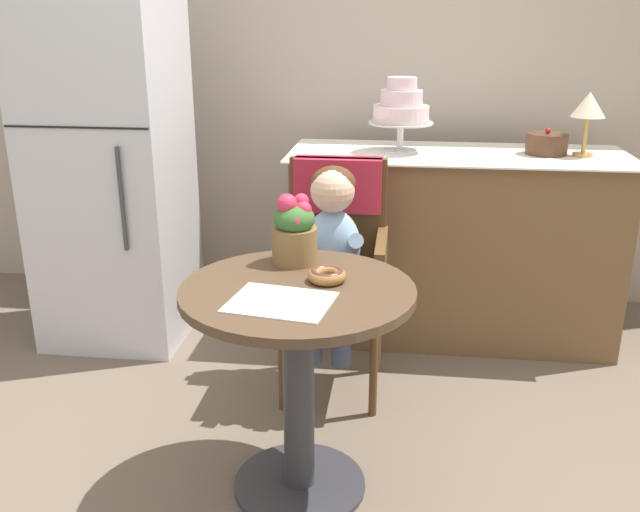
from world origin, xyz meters
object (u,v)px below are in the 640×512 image
Objects in this scene: cafe_table at (298,350)px; wicker_chair at (336,238)px; seated_child at (332,241)px; refrigerator at (111,164)px; flower_vase at (294,231)px; tiered_cake_stand at (401,109)px; table_lamp at (589,108)px; round_layer_cake at (547,144)px; donut_front at (327,275)px.

wicker_chair reaches higher than cafe_table.
seated_child is (0.04, 0.60, 0.17)m from cafe_table.
cafe_table is 0.42× the size of refrigerator.
flower_vase is at bearing -102.29° from seated_child.
seated_child is 0.41m from flower_vase.
tiered_cake_stand reaches higher than cafe_table.
cafe_table is at bearing -130.40° from table_lamp.
flower_vase is 0.83× the size of table_lamp.
refrigerator is at bearing 155.14° from seated_child.
round_layer_cake is (0.67, 0.02, -0.15)m from tiered_cake_stand.
cafe_table is 2.53× the size of table_lamp.
seated_child is 3.08× the size of flower_vase.
tiered_cake_stand is (0.32, 1.08, 0.27)m from flower_vase.
wicker_chair is at bearing 81.24° from flower_vase.
donut_front is at bearing -124.26° from round_layer_cake.
donut_front is at bearing -129.46° from table_lamp.
flower_vase is 1.34m from refrigerator.
round_layer_cake is 0.11× the size of refrigerator.
refrigerator reaches higher than table_lamp.
refrigerator is (-1.01, 0.88, 0.02)m from flower_vase.
refrigerator is (-1.09, 0.35, 0.21)m from wicker_chair.
flower_vase is 0.14× the size of refrigerator.
tiered_cake_stand is at bearing -178.10° from round_layer_cake.
donut_front is at bearing -83.98° from wicker_chair.
cafe_table is 1.56m from refrigerator.
donut_front is (0.04, -0.69, 0.10)m from wicker_chair.
refrigerator reaches higher than wicker_chair.
tiered_cake_stand is at bearing 71.11° from seated_child.
table_lamp is 0.17× the size of refrigerator.
table_lamp is (0.16, -0.03, 0.17)m from round_layer_cake.
flower_vase is at bearing -96.42° from wicker_chair.
tiered_cake_stand is 0.68m from round_layer_cake.
cafe_table is at bearing -102.15° from tiered_cake_stand.
round_layer_cake is at bearing 48.14° from flower_vase.
tiered_cake_stand is at bearing 68.63° from wicker_chair.
round_layer_cake reaches higher than donut_front.
flower_vase is at bearing -131.86° from round_layer_cake.
refrigerator is at bearing 138.84° from flower_vase.
refrigerator is (-1.05, 1.10, 0.34)m from cafe_table.
seated_child is 1.19m from round_layer_cake.
cafe_table is at bearing -90.62° from wicker_chair.
donut_front is 0.50× the size of flower_vase.
round_layer_cake is at bearing 34.55° from wicker_chair.
donut_front is at bearing -98.98° from tiered_cake_stand.
flower_vase is at bearing -106.64° from tiered_cake_stand.
flower_vase reaches higher than wicker_chair.
tiered_cake_stand reaches higher than round_layer_cake.
flower_vase is at bearing -41.16° from refrigerator.
table_lamp is at bearing 33.33° from seated_child.
tiered_cake_stand is at bearing 81.02° from donut_front.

